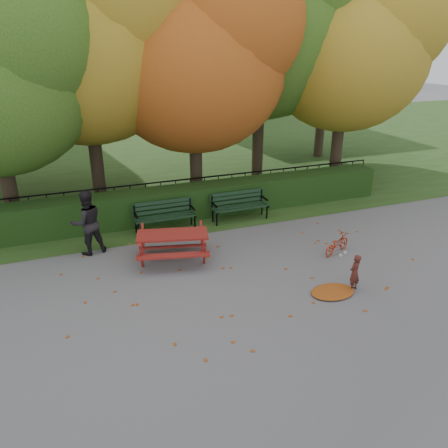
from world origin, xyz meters
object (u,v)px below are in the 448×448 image
object	(u,v)px
bench_left	(164,214)
picnic_table	(173,240)
adult	(87,223)
bicycle	(337,244)
tree_g	(337,38)
tree_c	(206,55)
bench_right	(239,204)
tree_b	(95,35)
child	(355,273)
tree_d	(274,19)
tree_e	(358,46)

from	to	relation	value
bench_left	picnic_table	xyz separation A→B (m)	(-0.28, -2.03, 0.07)
adult	bicycle	bearing A→B (deg)	145.27
tree_g	bicycle	distance (m)	12.00
tree_c	bench_right	xyz separation A→B (m)	(0.27, -2.26, -4.30)
bicycle	tree_b	bearing A→B (deg)	15.91
child	adult	bearing A→B (deg)	-58.14
tree_c	adult	world-z (taller)	tree_c
bench_left	child	xyz separation A→B (m)	(3.16, -4.89, -0.08)
tree_b	bench_left	size ratio (longest dim) A/B	4.88
tree_b	tree_c	world-z (taller)	tree_b
tree_d	adult	world-z (taller)	tree_d
tree_g	picnic_table	distance (m)	13.66
tree_b	adult	size ratio (longest dim) A/B	5.04
tree_c	picnic_table	bearing A→B (deg)	-119.38
picnic_table	bicycle	size ratio (longest dim) A/B	2.02
bench_left	tree_d	bearing A→B (deg)	34.26
bench_right	adult	xyz separation A→B (m)	(-4.63, -0.80, 0.35)
tree_d	child	bearing A→B (deg)	-103.52
tree_c	picnic_table	world-z (taller)	tree_c
child	bicycle	bearing A→B (deg)	-134.01
tree_b	bicycle	world-z (taller)	tree_b
tree_b	picnic_table	xyz separation A→B (m)	(0.86, -5.08, -4.81)
tree_c	bench_left	distance (m)	5.31
child	adult	world-z (taller)	adult
tree_c	bicycle	world-z (taller)	tree_c
picnic_table	adult	bearing A→B (deg)	161.57
tree_d	child	size ratio (longest dim) A/B	10.95
tree_c	tree_d	world-z (taller)	tree_d
tree_b	bench_right	bearing A→B (deg)	-40.67
child	bicycle	xyz separation A→B (m)	(0.74, 1.73, -0.17)
tree_d	adult	size ratio (longest dim) A/B	5.49
picnic_table	bicycle	bearing A→B (deg)	-1.28
bench_right	picnic_table	size ratio (longest dim) A/B	0.87
bench_left	tree_g	bearing A→B (deg)	32.17
picnic_table	tree_d	bearing A→B (deg)	59.38
tree_b	adult	distance (m)	6.04
tree_g	picnic_table	size ratio (longest dim) A/B	4.14
tree_c	tree_e	world-z (taller)	tree_e
tree_g	picnic_table	world-z (taller)	tree_g
bench_left	child	bearing A→B (deg)	-57.16
bench_right	bicycle	world-z (taller)	bench_right
tree_b	tree_g	distance (m)	11.19
tree_d	tree_e	bearing A→B (deg)	-28.91
tree_c	child	distance (m)	8.45
tree_c	tree_e	size ratio (longest dim) A/B	0.98
child	adult	xyz separation A→B (m)	(-5.39, 4.09, 0.44)
picnic_table	child	bearing A→B (deg)	-25.87
tree_c	bicycle	xyz separation A→B (m)	(1.76, -5.42, -4.56)
tree_c	tree_e	distance (m)	5.70
tree_g	bench_left	world-z (taller)	tree_g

